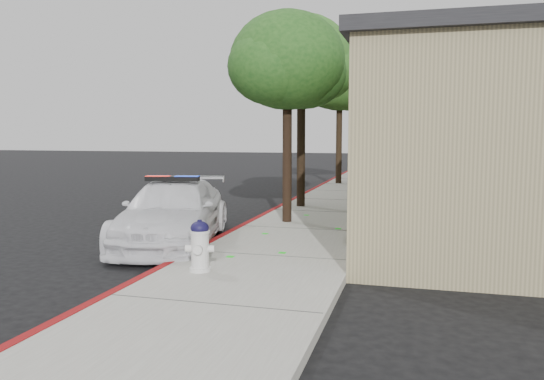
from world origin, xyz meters
The scene contains 9 objects.
ground centered at (0.00, 0.00, 0.00)m, with size 120.00×120.00×0.00m, color black.
sidewalk centered at (1.60, 3.00, 0.07)m, with size 3.20×60.00×0.15m, color gray.
red_curb centered at (0.06, 3.00, 0.08)m, with size 0.14×60.00×0.16m, color maroon.
clapboard_building centered at (6.69, 9.00, 2.13)m, with size 7.30×20.89×4.24m.
police_car centered at (-0.90, 1.16, 0.70)m, with size 2.95×5.11×1.51m.
fire_hydrant centered at (0.83, -1.44, 0.58)m, with size 0.50×0.43×0.86m.
street_tree_near centered at (1.02, 3.93, 4.17)m, with size 2.94×3.03×5.38m.
street_tree_mid centered at (0.72, 7.06, 4.65)m, with size 3.39×3.13×5.97m.
street_tree_far centered at (0.74, 15.29, 4.71)m, with size 3.36×3.22×6.07m.
Camera 1 is at (4.29, -9.57, 2.42)m, focal length 35.52 mm.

